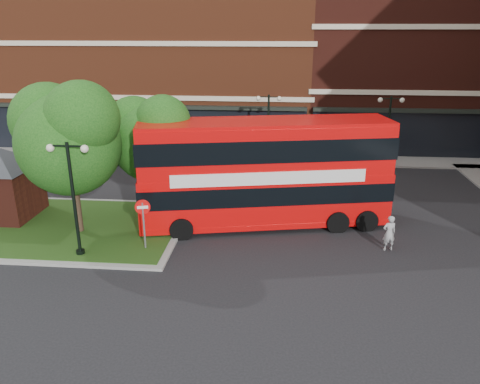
# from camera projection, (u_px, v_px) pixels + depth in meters

# --- Properties ---
(ground) EXTENTS (120.00, 120.00, 0.00)m
(ground) POSITION_uv_depth(u_px,v_px,m) (207.00, 264.00, 19.35)
(ground) COLOR black
(ground) RESTS_ON ground
(pavement_far) EXTENTS (44.00, 3.00, 0.12)m
(pavement_far) POSITION_uv_depth(u_px,v_px,m) (241.00, 158.00, 34.82)
(pavement_far) COLOR slate
(pavement_far) RESTS_ON ground
(terrace_far_left) EXTENTS (26.00, 12.00, 14.00)m
(terrace_far_left) POSITION_uv_depth(u_px,v_px,m) (157.00, 55.00, 40.21)
(terrace_far_left) COLOR brown
(terrace_far_left) RESTS_ON ground
(terrace_far_right) EXTENTS (18.00, 12.00, 16.00)m
(terrace_far_right) POSITION_uv_depth(u_px,v_px,m) (421.00, 43.00, 38.04)
(terrace_far_right) COLOR #471911
(terrace_far_right) RESTS_ON ground
(traffic_island) EXTENTS (12.60, 7.60, 0.15)m
(traffic_island) POSITION_uv_depth(u_px,v_px,m) (55.00, 227.00, 22.81)
(traffic_island) COLOR gray
(traffic_island) RESTS_ON ground
(kiosk) EXTENTS (6.51, 6.51, 3.60)m
(kiosk) POSITION_uv_depth(u_px,v_px,m) (0.00, 175.00, 23.25)
(kiosk) COLOR #471911
(kiosk) RESTS_ON traffic_island
(tree_island_west) EXTENTS (5.40, 4.71, 7.21)m
(tree_island_west) POSITION_uv_depth(u_px,v_px,m) (67.00, 134.00, 20.72)
(tree_island_west) COLOR #2D2116
(tree_island_west) RESTS_ON ground
(tree_island_east) EXTENTS (4.46, 3.90, 6.29)m
(tree_island_east) POSITION_uv_depth(u_px,v_px,m) (149.00, 135.00, 22.98)
(tree_island_east) COLOR #2D2116
(tree_island_east) RESTS_ON ground
(lamp_island) EXTENTS (1.72, 0.36, 5.00)m
(lamp_island) POSITION_uv_depth(u_px,v_px,m) (73.00, 194.00, 19.05)
(lamp_island) COLOR black
(lamp_island) RESTS_ON ground
(lamp_far_left) EXTENTS (1.72, 0.36, 5.00)m
(lamp_far_left) POSITION_uv_depth(u_px,v_px,m) (268.00, 127.00, 31.85)
(lamp_far_left) COLOR black
(lamp_far_left) RESTS_ON ground
(lamp_far_right) EXTENTS (1.72, 0.36, 5.00)m
(lamp_far_right) POSITION_uv_depth(u_px,v_px,m) (388.00, 129.00, 31.18)
(lamp_far_right) COLOR black
(lamp_far_right) RESTS_ON ground
(bus) EXTENTS (12.21, 5.02, 4.55)m
(bus) POSITION_uv_depth(u_px,v_px,m) (265.00, 166.00, 22.31)
(bus) COLOR red
(bus) RESTS_ON ground
(woman) EXTENTS (0.66, 0.51, 1.62)m
(woman) POSITION_uv_depth(u_px,v_px,m) (389.00, 233.00, 20.31)
(woman) COLOR #969699
(woman) RESTS_ON ground
(car_silver) EXTENTS (4.60, 1.89, 1.56)m
(car_silver) POSITION_uv_depth(u_px,v_px,m) (146.00, 153.00, 33.26)
(car_silver) COLOR silver
(car_silver) RESTS_ON ground
(car_white) EXTENTS (3.82, 1.56, 1.23)m
(car_white) POSITION_uv_depth(u_px,v_px,m) (360.00, 158.00, 32.75)
(car_white) COLOR silver
(car_white) RESTS_ON ground
(no_entry_sign) EXTENTS (0.65, 0.22, 2.38)m
(no_entry_sign) POSITION_uv_depth(u_px,v_px,m) (143.00, 215.00, 19.95)
(no_entry_sign) COLOR slate
(no_entry_sign) RESTS_ON ground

